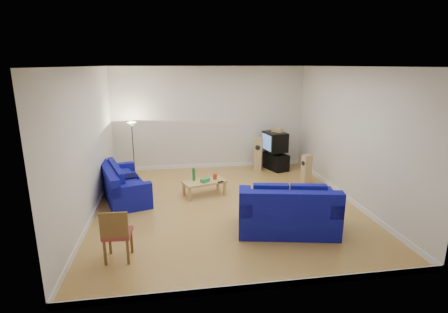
{
  "coord_description": "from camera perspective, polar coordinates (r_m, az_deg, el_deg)",
  "views": [
    {
      "loc": [
        -1.25,
        -7.61,
        3.24
      ],
      "look_at": [
        0.0,
        0.4,
        1.1
      ],
      "focal_mm": 28.0,
      "sensor_mm": 36.0,
      "label": 1
    }
  ],
  "objects": [
    {
      "name": "room",
      "position": [
        7.9,
        0.45,
        2.38
      ],
      "size": [
        6.01,
        6.51,
        3.21
      ],
      "color": "olive",
      "rests_on": "ground"
    },
    {
      "name": "sofa_three_seat",
      "position": [
        9.1,
        -16.36,
        -4.69
      ],
      "size": [
        1.5,
        2.28,
        0.81
      ],
      "rotation": [
        0.0,
        0.0,
        -1.27
      ],
      "color": "#04067A",
      "rests_on": "ground"
    },
    {
      "name": "sofa_loveseat",
      "position": [
        7.13,
        10.33,
        -9.22
      ],
      "size": [
        2.1,
        1.44,
        0.97
      ],
      "rotation": [
        0.0,
        0.0,
        -0.2
      ],
      "color": "#04067A",
      "rests_on": "ground"
    },
    {
      "name": "coffee_table",
      "position": [
        8.9,
        -3.23,
        -4.32
      ],
      "size": [
        1.16,
        0.82,
        0.38
      ],
      "rotation": [
        0.0,
        0.0,
        0.3
      ],
      "color": "tan",
      "rests_on": "ground"
    },
    {
      "name": "bottle",
      "position": [
        8.88,
        -4.95,
        -2.92
      ],
      "size": [
        0.11,
        0.11,
        0.33
      ],
      "primitive_type": "cylinder",
      "rotation": [
        0.0,
        0.0,
        0.69
      ],
      "color": "#197233",
      "rests_on": "coffee_table"
    },
    {
      "name": "tissue_box",
      "position": [
        8.79,
        -3.11,
        -3.87
      ],
      "size": [
        0.26,
        0.25,
        0.1
      ],
      "primitive_type": "cube",
      "rotation": [
        0.0,
        0.0,
        0.73
      ],
      "color": "green",
      "rests_on": "coffee_table"
    },
    {
      "name": "red_canister",
      "position": [
        8.97,
        -1.5,
        -3.27
      ],
      "size": [
        0.11,
        0.11,
        0.15
      ],
      "primitive_type": "cylinder",
      "rotation": [
        0.0,
        0.0,
        0.06
      ],
      "color": "red",
      "rests_on": "coffee_table"
    },
    {
      "name": "remote",
      "position": [
        8.77,
        -0.57,
        -4.15
      ],
      "size": [
        0.15,
        0.09,
        0.02
      ],
      "primitive_type": "cube",
      "rotation": [
        0.0,
        0.0,
        0.32
      ],
      "color": "black",
      "rests_on": "coffee_table"
    },
    {
      "name": "tv_stand",
      "position": [
        11.22,
        8.43,
        -0.8
      ],
      "size": [
        0.73,
        0.95,
        0.51
      ],
      "primitive_type": "cube",
      "rotation": [
        0.0,
        0.0,
        -1.22
      ],
      "color": "black",
      "rests_on": "ground"
    },
    {
      "name": "av_receiver",
      "position": [
        11.11,
        8.23,
        0.66
      ],
      "size": [
        0.5,
        0.5,
        0.09
      ],
      "primitive_type": "cube",
      "rotation": [
        0.0,
        0.0,
        -0.82
      ],
      "color": "black",
      "rests_on": "tv_stand"
    },
    {
      "name": "television",
      "position": [
        11.08,
        8.28,
        2.43
      ],
      "size": [
        0.69,
        0.86,
        0.6
      ],
      "rotation": [
        0.0,
        0.0,
        -1.4
      ],
      "color": "black",
      "rests_on": "av_receiver"
    },
    {
      "name": "centre_speaker",
      "position": [
        11.04,
        8.67,
        4.29
      ],
      "size": [
        0.31,
        0.38,
        0.13
      ],
      "primitive_type": "cube",
      "rotation": [
        0.0,
        0.0,
        -1.02
      ],
      "color": "tan",
      "rests_on": "television"
    },
    {
      "name": "speaker_left",
      "position": [
        11.0,
        5.63,
        0.41
      ],
      "size": [
        0.34,
        0.38,
        1.04
      ],
      "rotation": [
        0.0,
        0.0,
        -0.4
      ],
      "color": "tan",
      "rests_on": "ground"
    },
    {
      "name": "speaker_right",
      "position": [
        9.98,
        13.3,
        -2.07
      ],
      "size": [
        0.29,
        0.26,
        0.83
      ],
      "rotation": [
        0.0,
        0.0,
        -1.24
      ],
      "color": "tan",
      "rests_on": "ground"
    },
    {
      "name": "floor_lamp",
      "position": [
        10.54,
        -14.78,
        3.9
      ],
      "size": [
        0.28,
        0.28,
        1.62
      ],
      "color": "black",
      "rests_on": "ground"
    },
    {
      "name": "dining_chair",
      "position": [
        6.22,
        -17.15,
        -11.77
      ],
      "size": [
        0.48,
        0.48,
        0.95
      ],
      "rotation": [
        0.0,
        0.0,
        -0.06
      ],
      "color": "brown",
      "rests_on": "ground"
    }
  ]
}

